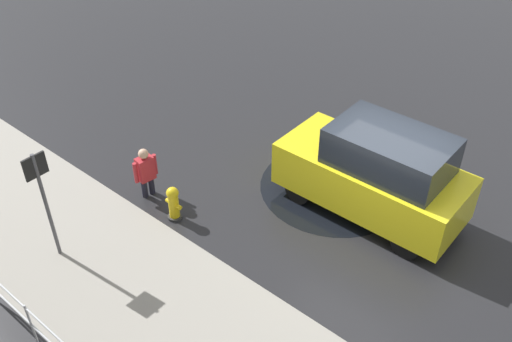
{
  "coord_description": "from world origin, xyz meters",
  "views": [
    {
      "loc": [
        -3.78,
        8.07,
        8.05
      ],
      "look_at": [
        2.34,
        0.84,
        0.9
      ],
      "focal_mm": 40.0,
      "sensor_mm": 36.0,
      "label": 1
    }
  ],
  "objects": [
    {
      "name": "fire_hydrant",
      "position": [
        3.35,
        2.29,
        0.4
      ],
      "size": [
        0.42,
        0.31,
        0.8
      ],
      "color": "gold",
      "rests_on": "ground"
    },
    {
      "name": "sign_post",
      "position": [
        4.29,
        4.48,
        1.58
      ],
      "size": [
        0.07,
        0.44,
        2.4
      ],
      "color": "#4C4C51",
      "rests_on": "ground"
    },
    {
      "name": "ground_plane",
      "position": [
        0.0,
        0.0,
        0.0
      ],
      "size": [
        60.0,
        60.0,
        0.0
      ],
      "primitive_type": "plane",
      "color": "black"
    },
    {
      "name": "puddle_patch",
      "position": [
        1.38,
        -0.76,
        0.0
      ],
      "size": [
        3.34,
        3.34,
        0.01
      ],
      "primitive_type": "cylinder",
      "color": "black",
      "rests_on": "ground"
    },
    {
      "name": "moving_hatchback",
      "position": [
        0.32,
        -0.57,
        1.03
      ],
      "size": [
        3.92,
        1.74,
        2.06
      ],
      "color": "yellow",
      "rests_on": "ground"
    },
    {
      "name": "pedestrian",
      "position": [
        4.36,
        2.13,
        0.68
      ],
      "size": [
        0.29,
        0.56,
        1.22
      ],
      "color": "#B2262D",
      "rests_on": "ground"
    }
  ]
}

